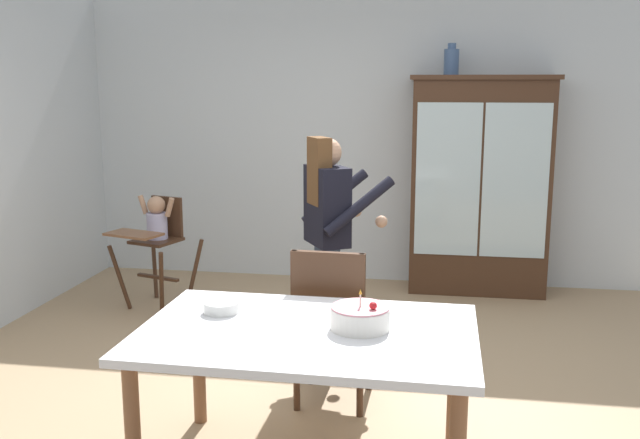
# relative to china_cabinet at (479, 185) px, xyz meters

# --- Properties ---
(ground_plane) EXTENTS (6.24, 6.24, 0.00)m
(ground_plane) POSITION_rel_china_cabinet_xyz_m (-1.09, -2.37, -0.98)
(ground_plane) COLOR tan
(wall_back) EXTENTS (5.32, 0.06, 2.70)m
(wall_back) POSITION_rel_china_cabinet_xyz_m (-1.09, 0.26, 0.37)
(wall_back) COLOR silver
(wall_back) RESTS_ON ground_plane
(china_cabinet) EXTENTS (1.26, 0.48, 1.94)m
(china_cabinet) POSITION_rel_china_cabinet_xyz_m (0.00, 0.00, 0.00)
(china_cabinet) COLOR #422819
(china_cabinet) RESTS_ON ground_plane
(ceramic_vase) EXTENTS (0.13, 0.13, 0.27)m
(ceramic_vase) POSITION_rel_china_cabinet_xyz_m (-0.28, 0.00, 1.08)
(ceramic_vase) COLOR #3D567F
(ceramic_vase) RESTS_ON china_cabinet
(high_chair_with_toddler) EXTENTS (0.72, 0.80, 0.95)m
(high_chair_with_toddler) POSITION_rel_china_cabinet_xyz_m (-2.69, -0.89, -0.32)
(high_chair_with_toddler) COLOR #422819
(high_chair_with_toddler) RESTS_ON ground_plane
(adult_person) EXTENTS (0.66, 0.66, 1.53)m
(adult_person) POSITION_rel_china_cabinet_xyz_m (-1.09, -1.84, -0.01)
(adult_person) COLOR #33425B
(adult_person) RESTS_ON ground_plane
(dining_table) EXTENTS (1.59, 1.04, 0.74)m
(dining_table) POSITION_rel_china_cabinet_xyz_m (-0.97, -3.26, -0.32)
(dining_table) COLOR silver
(dining_table) RESTS_ON ground_plane
(birthday_cake) EXTENTS (0.28, 0.28, 0.19)m
(birthday_cake) POSITION_rel_china_cabinet_xyz_m (-0.73, -3.21, -0.18)
(birthday_cake) COLOR white
(birthday_cake) RESTS_ON dining_table
(serving_bowl) EXTENTS (0.18, 0.18, 0.05)m
(serving_bowl) POSITION_rel_china_cabinet_xyz_m (-1.44, -3.08, -0.21)
(serving_bowl) COLOR silver
(serving_bowl) RESTS_ON dining_table
(dining_chair_far_side) EXTENTS (0.46, 0.46, 0.96)m
(dining_chair_far_side) POSITION_rel_china_cabinet_xyz_m (-0.96, -2.53, -0.42)
(dining_chair_far_side) COLOR #422819
(dining_chair_far_side) RESTS_ON ground_plane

